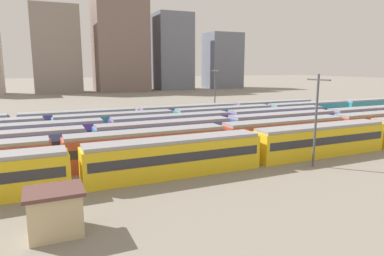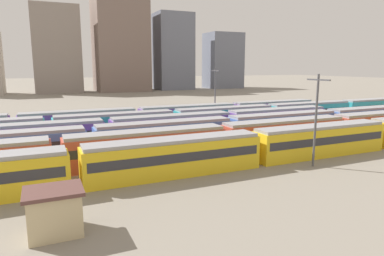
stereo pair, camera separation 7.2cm
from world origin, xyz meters
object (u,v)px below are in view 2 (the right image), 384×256
(train_track_5, at_px, (137,118))
(signal_hut, at_px, (55,211))
(train_track_4, at_px, (269,114))
(train_track_3, at_px, (172,127))
(catenary_pole_2, at_px, (316,116))
(train_track_2, at_px, (229,130))
(train_track_1, at_px, (285,133))
(catenary_pole_1, at_px, (215,92))
(train_track_0, at_px, (375,134))

(train_track_5, bearing_deg, signal_hut, -113.13)
(train_track_4, distance_m, signal_hut, 48.06)
(train_track_4, xyz_separation_m, signal_hut, (-38.25, -29.10, -0.35))
(train_track_3, height_order, train_track_4, same)
(catenary_pole_2, bearing_deg, train_track_2, 100.74)
(train_track_4, bearing_deg, train_track_1, -120.25)
(train_track_4, bearing_deg, catenary_pole_1, 131.61)
(train_track_0, relative_size, catenary_pole_1, 10.78)
(train_track_2, bearing_deg, train_track_0, -32.68)
(train_track_4, bearing_deg, signal_hut, -142.74)
(train_track_0, relative_size, train_track_2, 1.51)
(train_track_1, distance_m, catenary_pole_2, 9.68)
(train_track_1, xyz_separation_m, train_track_2, (-5.54, 5.20, 0.00))
(train_track_3, bearing_deg, catenary_pole_1, 43.44)
(train_track_1, bearing_deg, signal_hut, -155.15)
(train_track_2, xyz_separation_m, catenary_pole_2, (2.60, -13.69, 3.59))
(train_track_0, height_order, train_track_1, same)
(train_track_0, bearing_deg, catenary_pole_2, -166.42)
(train_track_5, distance_m, catenary_pole_1, 17.14)
(train_track_0, distance_m, train_track_4, 20.86)
(train_track_0, xyz_separation_m, train_track_1, (-10.67, 5.20, 0.00))
(catenary_pole_2, height_order, signal_hut, catenary_pole_2)
(train_track_1, xyz_separation_m, train_track_3, (-12.05, 10.40, -0.00))
(train_track_0, relative_size, train_track_4, 1.00)
(signal_hut, bearing_deg, train_track_3, 54.42)
(catenary_pole_2, bearing_deg, train_track_1, 70.84)
(catenary_pole_1, bearing_deg, train_track_2, -112.09)
(train_track_4, bearing_deg, catenary_pole_2, -116.57)
(train_track_2, distance_m, train_track_3, 8.33)
(signal_hut, bearing_deg, catenary_pole_1, 50.07)
(catenary_pole_2, bearing_deg, train_track_5, 111.53)
(catenary_pole_1, bearing_deg, train_track_1, -94.70)
(train_track_5, distance_m, catenary_pole_2, 31.69)
(train_track_0, bearing_deg, train_track_2, 147.32)
(train_track_1, height_order, train_track_5, same)
(train_track_3, relative_size, signal_hut, 15.50)
(train_track_3, relative_size, catenary_pole_2, 5.64)
(train_track_4, distance_m, train_track_5, 24.17)
(train_track_2, relative_size, train_track_4, 0.66)
(train_track_1, distance_m, train_track_2, 7.60)
(train_track_0, xyz_separation_m, train_track_4, (-1.57, 20.80, 0.00))
(train_track_1, distance_m, catenary_pole_1, 24.05)
(train_track_1, bearing_deg, train_track_0, -25.99)
(train_track_3, relative_size, train_track_4, 0.50)
(train_track_0, bearing_deg, train_track_5, 134.07)
(train_track_5, height_order, catenary_pole_1, catenary_pole_1)
(catenary_pole_2, bearing_deg, signal_hut, -169.18)
(catenary_pole_1, bearing_deg, train_track_5, -170.15)
(catenary_pole_2, bearing_deg, catenary_pole_1, 81.34)
(train_track_4, bearing_deg, train_track_5, 167.57)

